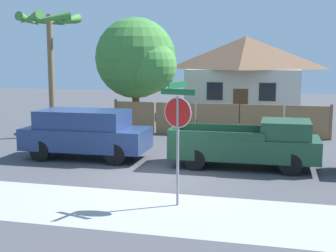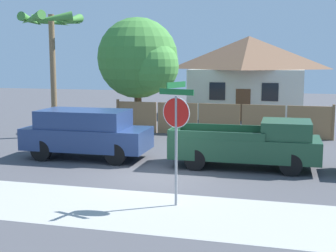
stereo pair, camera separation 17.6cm
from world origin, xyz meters
The scene contains 9 objects.
ground_plane centered at (0.00, 0.00, 0.00)m, with size 80.00×80.00×0.00m, color #47474C.
sidewalk_strip centered at (0.00, -3.60, 0.00)m, with size 36.00×3.20×0.01m.
wooden_fence centered at (0.70, 8.58, 0.81)m, with size 10.95×0.12×1.71m.
house centered at (1.27, 17.48, 2.77)m, with size 7.74×6.57×5.34m.
oak_tree centered at (-3.79, 9.68, 3.78)m, with size 4.59×4.37×6.06m.
palm_tree centered at (-7.17, 6.23, 5.20)m, with size 2.96×3.17×6.04m.
red_suv centered at (-3.43, 1.87, 1.03)m, with size 4.83×2.12×1.88m.
orange_pickup centered at (2.87, 1.87, 0.85)m, with size 5.20×2.06×1.72m.
stop_sign centered at (1.36, -2.99, 2.22)m, with size 0.97×0.88×3.25m.
Camera 1 is at (4.08, -14.59, 3.82)m, focal length 50.00 mm.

